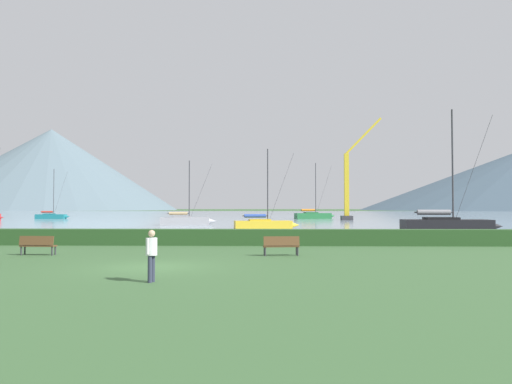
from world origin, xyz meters
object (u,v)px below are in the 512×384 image
sailboat_slip_5 (51,216)px  park_bench_under_tree (281,245)px  sailboat_slip_2 (447,225)px  park_bench_near_path (38,244)px  sailboat_slip_0 (313,215)px  person_seated_viewer (151,251)px  sailboat_slip_1 (186,221)px  dock_crane (348,189)px  sailboat_slip_3 (264,224)px

sailboat_slip_5 → park_bench_under_tree: 84.84m
sailboat_slip_2 → park_bench_near_path: size_ratio=6.46×
park_bench_near_path → park_bench_under_tree: same height
sailboat_slip_0 → sailboat_slip_5: bearing=169.4°
park_bench_near_path → person_seated_viewer: size_ratio=1.07×
park_bench_near_path → person_seated_viewer: bearing=-44.6°
sailboat_slip_0 → sailboat_slip_1: sailboat_slip_0 is taller
sailboat_slip_0 → sailboat_slip_1: (-19.79, -34.80, -0.10)m
park_bench_under_tree → dock_crane: bearing=71.3°
sailboat_slip_2 → dock_crane: (-2.16, 42.45, 4.86)m
sailboat_slip_3 → park_bench_near_path: size_ratio=4.82×
sailboat_slip_5 → park_bench_near_path: sailboat_slip_5 is taller
sailboat_slip_0 → park_bench_near_path: (-20.26, -74.30, -0.16)m
sailboat_slip_1 → person_seated_viewer: size_ratio=5.14×
person_seated_viewer → dock_crane: size_ratio=0.09×
sailboat_slip_1 → sailboat_slip_5: size_ratio=0.85×
sailboat_slip_3 → park_bench_near_path: bearing=-121.2°
sailboat_slip_3 → dock_crane: size_ratio=0.46×
dock_crane → person_seated_viewer: bearing=-103.9°
sailboat_slip_0 → dock_crane: bearing=-76.0°
sailboat_slip_3 → park_bench_under_tree: size_ratio=4.72×
park_bench_under_tree → sailboat_slip_5: bearing=114.8°
park_bench_under_tree → person_seated_viewer: bearing=-123.7°
sailboat_slip_1 → park_bench_under_tree: size_ratio=4.71×
sailboat_slip_1 → park_bench_near_path: bearing=-98.7°
park_bench_near_path → park_bench_under_tree: 12.03m
sailboat_slip_1 → park_bench_near_path: sailboat_slip_1 is taller
dock_crane → park_bench_near_path: bearing=-111.9°
park_bench_near_path → person_seated_viewer: 11.41m
sailboat_slip_3 → sailboat_slip_0: bearing=69.5°
sailboat_slip_5 → park_bench_under_tree: size_ratio=5.57×
sailboat_slip_0 → dock_crane: dock_crane is taller
sailboat_slip_0 → sailboat_slip_3: 48.21m
sailboat_slip_3 → sailboat_slip_5: 62.63m
park_bench_under_tree → dock_crane: (13.55, 63.65, 5.08)m
sailboat_slip_1 → sailboat_slip_5: sailboat_slip_5 is taller
park_bench_near_path → sailboat_slip_5: bearing=116.9°
sailboat_slip_2 → person_seated_viewer: 35.76m
sailboat_slip_1 → person_seated_viewer: 48.43m
sailboat_slip_3 → sailboat_slip_5: size_ratio=0.85×
sailboat_slip_2 → dock_crane: dock_crane is taller
sailboat_slip_1 → sailboat_slip_5: 46.45m
sailboat_slip_2 → sailboat_slip_0: bearing=99.6°
sailboat_slip_5 → park_bench_near_path: (32.37, -72.35, -0.03)m
sailboat_slip_5 → sailboat_slip_0: bearing=-1.6°
sailboat_slip_0 → sailboat_slip_3: sailboat_slip_0 is taller
park_bench_under_tree → dock_crane: dock_crane is taller
sailboat_slip_5 → person_seated_viewer: size_ratio=6.07×
sailboat_slip_2 → sailboat_slip_5: size_ratio=1.14×
sailboat_slip_2 → dock_crane: 42.79m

